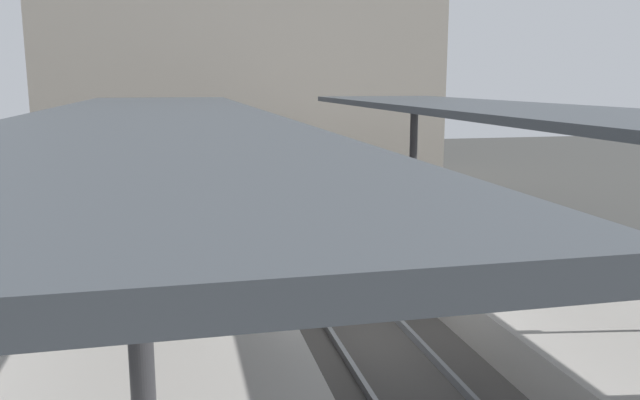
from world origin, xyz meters
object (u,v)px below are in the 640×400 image
object	(u,v)px
platform_bench	(525,236)
passenger_near_bench	(371,185)
commuter_train	(295,189)
litter_bin	(490,250)

from	to	relation	value
platform_bench	passenger_near_bench	xyz separation A→B (m)	(-1.95, 5.29, 0.38)
commuter_train	litter_bin	world-z (taller)	commuter_train
platform_bench	litter_bin	world-z (taller)	platform_bench
platform_bench	passenger_near_bench	size ratio (longest dim) A/B	0.86
commuter_train	litter_bin	distance (m)	7.11
commuter_train	platform_bench	xyz separation A→B (m)	(4.17, -5.70, -0.26)
commuter_train	litter_bin	bearing A→B (deg)	-65.64
litter_bin	passenger_near_bench	bearing A→B (deg)	96.72
litter_bin	passenger_near_bench	size ratio (longest dim) A/B	0.49
litter_bin	passenger_near_bench	distance (m)	6.12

